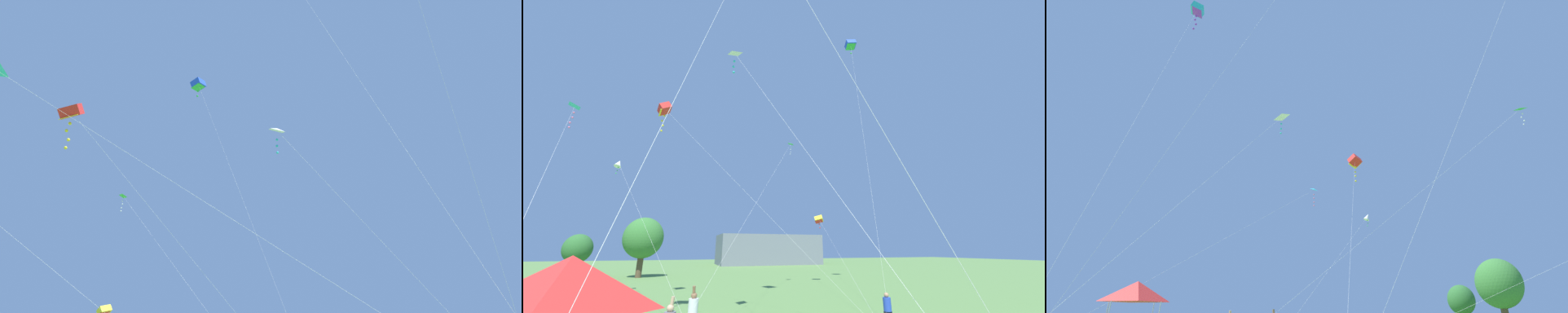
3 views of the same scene
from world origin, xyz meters
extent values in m
ellipsoid|color=#2D662D|center=(-19.62, 45.37, 3.77)|extent=(3.83, 3.45, 4.03)
ellipsoid|color=#387533|center=(-10.81, 41.16, 5.23)|extent=(5.32, 4.79, 5.59)
pyramid|color=red|center=(-8.15, 2.18, 3.05)|extent=(2.77, 2.77, 1.12)
cylinder|color=silver|center=(-0.62, 15.53, 7.54)|extent=(10.99, 16.07, 15.09)
pyramid|color=green|center=(4.88, 23.55, 15.13)|extent=(0.80, 0.72, 0.25)
sphere|color=white|center=(4.91, 23.60, 14.69)|extent=(0.10, 0.10, 0.10)
sphere|color=white|center=(4.81, 23.51, 14.42)|extent=(0.10, 0.10, 0.10)
sphere|color=white|center=(4.88, 23.62, 14.15)|extent=(0.10, 0.10, 0.10)
sphere|color=white|center=(4.80, 23.56, 13.88)|extent=(0.10, 0.10, 0.10)
cylinder|color=silver|center=(-5.44, 0.39, 14.03)|extent=(10.19, 5.30, 28.05)
cube|color=#2DBCD1|center=(-10.53, 3.04, 28.05)|extent=(1.46, 1.43, 1.06)
cube|color=purple|center=(-10.53, 3.04, 27.71)|extent=(1.28, 1.16, 0.47)
sphere|color=purple|center=(-10.60, 3.04, 27.29)|extent=(0.19, 0.19, 0.19)
sphere|color=purple|center=(-10.54, 2.97, 26.76)|extent=(0.19, 0.19, 0.19)
sphere|color=purple|center=(-10.49, 3.12, 26.24)|extent=(0.19, 0.19, 0.19)
sphere|color=purple|center=(-10.59, 2.98, 25.71)|extent=(0.19, 0.19, 0.19)
cylinder|color=silver|center=(-2.33, 13.66, 7.56)|extent=(12.00, 10.57, 15.13)
cube|color=red|center=(-8.32, 18.94, 15.12)|extent=(1.22, 1.29, 1.17)
cube|color=yellow|center=(-8.32, 18.94, 14.82)|extent=(0.87, 1.18, 0.70)
sphere|color=yellow|center=(-8.26, 18.95, 14.46)|extent=(0.16, 0.16, 0.16)
sphere|color=yellow|center=(-8.40, 18.97, 13.99)|extent=(0.16, 0.16, 0.16)
sphere|color=yellow|center=(-8.27, 18.88, 13.53)|extent=(0.16, 0.16, 0.16)
sphere|color=yellow|center=(-8.34, 18.91, 13.07)|extent=(0.16, 0.16, 0.16)
cylinder|color=silver|center=(-2.57, 3.20, 7.36)|extent=(2.95, 11.86, 14.71)
pyramid|color=white|center=(-4.05, 9.11, 14.77)|extent=(0.99, 1.10, 0.51)
sphere|color=#2DBCD1|center=(-4.04, 9.13, 14.17)|extent=(0.13, 0.13, 0.13)
sphere|color=#2DBCD1|center=(-4.07, 9.13, 13.80)|extent=(0.13, 0.13, 0.13)
sphere|color=#2DBCD1|center=(-4.04, 9.12, 13.42)|extent=(0.13, 0.13, 0.13)
cylinder|color=silver|center=(-4.91, 3.47, 14.27)|extent=(5.71, 11.77, 28.53)
cylinder|color=silver|center=(8.35, 14.75, 14.36)|extent=(7.76, 12.68, 28.72)
cylinder|color=silver|center=(6.72, 17.54, 3.60)|extent=(6.27, 19.40, 7.21)
cylinder|color=silver|center=(-11.06, 7.63, 6.94)|extent=(6.64, 20.86, 13.88)
pyramid|color=#2DBCD1|center=(-14.35, 18.06, 13.93)|extent=(1.12, 1.09, 0.60)
sphere|color=pink|center=(-14.32, 17.98, 13.32)|extent=(0.14, 0.14, 0.14)
sphere|color=pink|center=(-14.34, 18.01, 12.93)|extent=(0.14, 0.14, 0.14)
sphere|color=pink|center=(-14.45, 18.08, 12.54)|extent=(0.14, 0.14, 0.14)
sphere|color=pink|center=(-14.42, 18.05, 12.16)|extent=(0.14, 0.14, 0.14)
cylinder|color=silver|center=(-8.45, 16.18, 5.50)|extent=(6.75, 13.39, 11.00)
cone|color=white|center=(-11.82, 22.87, 11.00)|extent=(0.75, 0.82, 0.91)
sphere|color=green|center=(-11.78, 22.83, 10.62)|extent=(0.09, 0.09, 0.09)
sphere|color=green|center=(-11.84, 22.93, 10.36)|extent=(0.09, 0.09, 0.09)
sphere|color=green|center=(-11.89, 22.88, 10.09)|extent=(0.09, 0.09, 0.09)
camera|label=1|loc=(-27.96, 3.22, 3.04)|focal=35.00mm
camera|label=2|loc=(-6.06, -5.45, 3.74)|focal=20.00mm
camera|label=3|loc=(15.54, -0.03, 1.77)|focal=24.00mm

